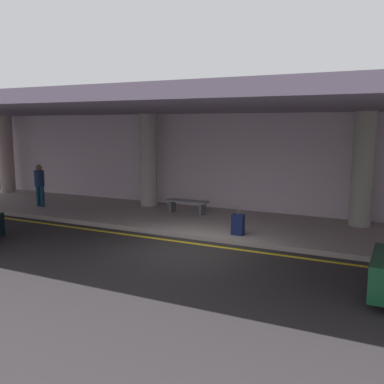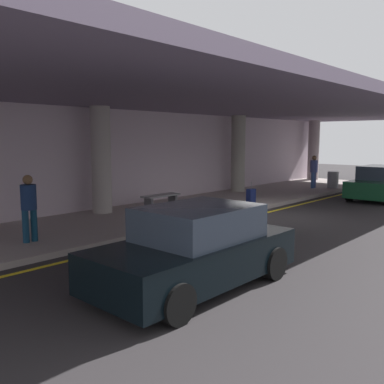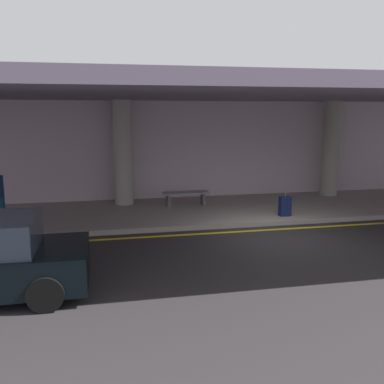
{
  "view_description": "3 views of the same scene",
  "coord_description": "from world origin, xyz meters",
  "px_view_note": "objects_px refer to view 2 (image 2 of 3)",
  "views": [
    {
      "loc": [
        5.2,
        -10.25,
        3.4
      ],
      "look_at": [
        -0.81,
        1.92,
        1.27
      ],
      "focal_mm": 40.55,
      "sensor_mm": 36.0,
      "label": 1
    },
    {
      "loc": [
        -12.66,
        -7.57,
        2.72
      ],
      "look_at": [
        -2.09,
        1.97,
        0.9
      ],
      "focal_mm": 39.4,
      "sensor_mm": 36.0,
      "label": 2
    },
    {
      "loc": [
        -4.66,
        -10.69,
        3.4
      ],
      "look_at": [
        -2.03,
        2.0,
        0.95
      ],
      "focal_mm": 39.8,
      "sensor_mm": 36.0,
      "label": 3
    }
  ],
  "objects_px": {
    "car_dark_green": "(381,184)",
    "car_black": "(196,249)",
    "person_waiting_for_ride": "(29,204)",
    "trash_bin_steel": "(333,180)",
    "support_column_center": "(238,154)",
    "support_column_left_mid": "(101,160)",
    "support_column_right_mid": "(313,150)",
    "bench_metal": "(161,198)",
    "suitcase_upright_primary": "(251,197)",
    "traveler_with_luggage": "(314,169)"
  },
  "relations": [
    {
      "from": "support_column_left_mid",
      "to": "car_black",
      "type": "distance_m",
      "value": 7.79
    },
    {
      "from": "support_column_right_mid",
      "to": "car_dark_green",
      "type": "relative_size",
      "value": 0.89
    },
    {
      "from": "car_black",
      "to": "bench_metal",
      "type": "distance_m",
      "value": 8.16
    },
    {
      "from": "car_black",
      "to": "traveler_with_luggage",
      "type": "relative_size",
      "value": 2.44
    },
    {
      "from": "support_column_center",
      "to": "car_black",
      "type": "distance_m",
      "value": 13.18
    },
    {
      "from": "car_dark_green",
      "to": "car_black",
      "type": "relative_size",
      "value": 1.0
    },
    {
      "from": "support_column_center",
      "to": "support_column_right_mid",
      "type": "distance_m",
      "value": 8.0
    },
    {
      "from": "support_column_center",
      "to": "trash_bin_steel",
      "type": "bearing_deg",
      "value": -33.29
    },
    {
      "from": "support_column_center",
      "to": "suitcase_upright_primary",
      "type": "xyz_separation_m",
      "value": [
        -3.11,
        -2.89,
        -1.51
      ]
    },
    {
      "from": "support_column_center",
      "to": "bench_metal",
      "type": "height_order",
      "value": "support_column_center"
    },
    {
      "from": "support_column_center",
      "to": "traveler_with_luggage",
      "type": "relative_size",
      "value": 2.17
    },
    {
      "from": "support_column_left_mid",
      "to": "traveler_with_luggage",
      "type": "bearing_deg",
      "value": -10.4
    },
    {
      "from": "person_waiting_for_ride",
      "to": "support_column_center",
      "type": "bearing_deg",
      "value": 141.29
    },
    {
      "from": "person_waiting_for_ride",
      "to": "bench_metal",
      "type": "height_order",
      "value": "person_waiting_for_ride"
    },
    {
      "from": "support_column_center",
      "to": "trash_bin_steel",
      "type": "relative_size",
      "value": 4.29
    },
    {
      "from": "person_waiting_for_ride",
      "to": "bench_metal",
      "type": "relative_size",
      "value": 1.05
    },
    {
      "from": "support_column_left_mid",
      "to": "support_column_right_mid",
      "type": "bearing_deg",
      "value": 0.0
    },
    {
      "from": "support_column_right_mid",
      "to": "traveler_with_luggage",
      "type": "height_order",
      "value": "support_column_right_mid"
    },
    {
      "from": "support_column_center",
      "to": "car_dark_green",
      "type": "distance_m",
      "value": 6.58
    },
    {
      "from": "person_waiting_for_ride",
      "to": "trash_bin_steel",
      "type": "bearing_deg",
      "value": 128.28
    },
    {
      "from": "bench_metal",
      "to": "support_column_center",
      "type": "bearing_deg",
      "value": 7.2
    },
    {
      "from": "traveler_with_luggage",
      "to": "trash_bin_steel",
      "type": "height_order",
      "value": "traveler_with_luggage"
    },
    {
      "from": "person_waiting_for_ride",
      "to": "car_dark_green",
      "type": "bearing_deg",
      "value": 116.81
    },
    {
      "from": "car_black",
      "to": "traveler_with_luggage",
      "type": "bearing_deg",
      "value": 22.7
    },
    {
      "from": "car_black",
      "to": "trash_bin_steel",
      "type": "height_order",
      "value": "car_black"
    },
    {
      "from": "support_column_center",
      "to": "bench_metal",
      "type": "bearing_deg",
      "value": -172.8
    },
    {
      "from": "car_dark_green",
      "to": "car_black",
      "type": "distance_m",
      "value": 13.93
    },
    {
      "from": "support_column_right_mid",
      "to": "car_black",
      "type": "relative_size",
      "value": 0.89
    },
    {
      "from": "person_waiting_for_ride",
      "to": "trash_bin_steel",
      "type": "relative_size",
      "value": 1.98
    },
    {
      "from": "support_column_right_mid",
      "to": "bench_metal",
      "type": "xyz_separation_m",
      "value": [
        -13.89,
        -0.74,
        -1.47
      ]
    },
    {
      "from": "bench_metal",
      "to": "trash_bin_steel",
      "type": "height_order",
      "value": "trash_bin_steel"
    },
    {
      "from": "car_dark_green",
      "to": "traveler_with_luggage",
      "type": "bearing_deg",
      "value": -101.52
    },
    {
      "from": "person_waiting_for_ride",
      "to": "trash_bin_steel",
      "type": "xyz_separation_m",
      "value": [
        16.14,
        -0.75,
        -0.54
      ]
    },
    {
      "from": "suitcase_upright_primary",
      "to": "support_column_left_mid",
      "type": "bearing_deg",
      "value": 154.06
    },
    {
      "from": "suitcase_upright_primary",
      "to": "bench_metal",
      "type": "bearing_deg",
      "value": 147.0
    },
    {
      "from": "support_column_center",
      "to": "trash_bin_steel",
      "type": "distance_m",
      "value": 5.45
    },
    {
      "from": "car_black",
      "to": "trash_bin_steel",
      "type": "xyz_separation_m",
      "value": [
        15.46,
        4.17,
        -0.14
      ]
    },
    {
      "from": "support_column_center",
      "to": "support_column_right_mid",
      "type": "relative_size",
      "value": 1.0
    },
    {
      "from": "person_waiting_for_ride",
      "to": "bench_metal",
      "type": "distance_m",
      "value": 6.04
    },
    {
      "from": "traveler_with_luggage",
      "to": "trash_bin_steel",
      "type": "xyz_separation_m",
      "value": [
        0.69,
        -0.74,
        -0.54
      ]
    },
    {
      "from": "support_column_left_mid",
      "to": "trash_bin_steel",
      "type": "relative_size",
      "value": 4.29
    },
    {
      "from": "support_column_center",
      "to": "car_dark_green",
      "type": "height_order",
      "value": "support_column_center"
    },
    {
      "from": "bench_metal",
      "to": "traveler_with_luggage",
      "type": "bearing_deg",
      "value": -8.33
    },
    {
      "from": "person_waiting_for_ride",
      "to": "trash_bin_steel",
      "type": "distance_m",
      "value": 16.17
    },
    {
      "from": "traveler_with_luggage",
      "to": "trash_bin_steel",
      "type": "relative_size",
      "value": 1.98
    },
    {
      "from": "support_column_left_mid",
      "to": "person_waiting_for_ride",
      "type": "relative_size",
      "value": 2.17
    },
    {
      "from": "support_column_right_mid",
      "to": "suitcase_upright_primary",
      "type": "relative_size",
      "value": 4.06
    },
    {
      "from": "person_waiting_for_ride",
      "to": "car_black",
      "type": "bearing_deg",
      "value": 48.81
    },
    {
      "from": "support_column_left_mid",
      "to": "person_waiting_for_ride",
      "type": "distance_m",
      "value": 4.39
    },
    {
      "from": "support_column_right_mid",
      "to": "car_dark_green",
      "type": "distance_m",
      "value": 7.88
    }
  ]
}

